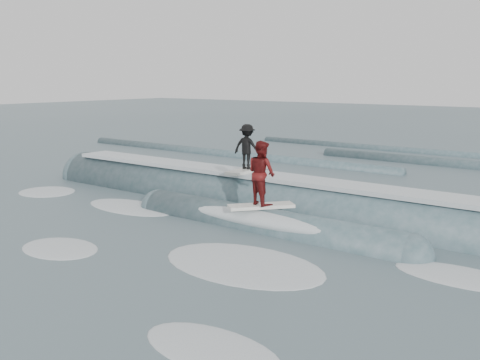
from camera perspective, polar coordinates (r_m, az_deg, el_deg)
The scene contains 6 objects.
ground at distance 15.54m, azimuth -8.40°, elevation -6.08°, with size 160.00×160.00×0.00m, color #3C4E58.
breaking_wave at distance 18.58m, azimuth 1.92°, elevation -3.04°, with size 21.34×3.92×2.28m.
surfer_black at distance 18.96m, azimuth 0.77°, elevation 3.32°, with size 1.09×2.02×1.69m.
surfer_red at distance 16.03m, azimuth 2.30°, elevation 0.50°, with size 1.71×1.88×2.05m.
whitewater at distance 15.33m, azimuth -6.03°, elevation -6.26°, with size 18.46×7.96×0.10m.
far_swells at distance 30.38m, azimuth 15.78°, elevation 1.90°, with size 37.83×8.65×0.80m.
Camera 1 is at (10.61, -10.44, 4.48)m, focal length 40.00 mm.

